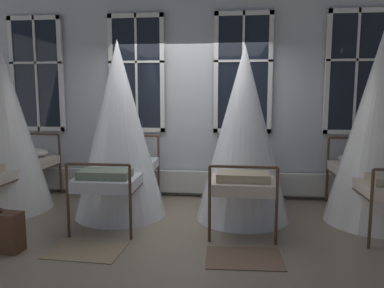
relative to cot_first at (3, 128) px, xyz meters
name	(u,v)px	position (x,y,z in m)	size (l,w,h in m)	color
ground	(180,216)	(2.60, -0.04, -1.22)	(21.50, 21.50, 0.00)	gray
back_wall_with_windows	(190,96)	(2.60, 1.12, 0.46)	(10.84, 0.10, 3.35)	silver
window_bank	(189,125)	(2.60, 1.00, -0.03)	(6.09, 0.10, 2.91)	black
cot_first	(3,128)	(0.00, 0.00, 0.00)	(1.28, 1.88, 2.51)	#4C3323
cot_second	(119,132)	(1.74, -0.04, -0.04)	(1.28, 1.87, 2.43)	#4C3323
cot_third	(244,136)	(3.46, 0.00, -0.07)	(1.28, 1.87, 2.36)	#4C3323
cot_fourth	(378,130)	(5.20, 0.02, 0.02)	(1.28, 1.87, 2.54)	#4C3323
rug_second	(86,250)	(1.74, -1.33, -1.21)	(0.80, 0.56, 0.01)	#8E7A5B
rug_third	(244,258)	(3.46, -1.33, -1.21)	(0.80, 0.56, 0.01)	brown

